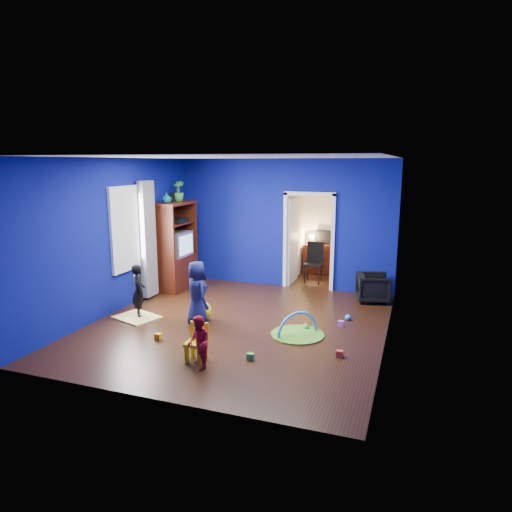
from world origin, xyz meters
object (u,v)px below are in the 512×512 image
(child_navy, at_px, (197,294))
(crt_tv, at_px, (177,244))
(toddler_red, at_px, (199,343))
(folding_chair, at_px, (313,263))
(hopper_ball, at_px, (202,311))
(armchair, at_px, (373,288))
(kid_chair, at_px, (196,345))
(tv_armoire, at_px, (175,246))
(vase, at_px, (167,198))
(play_mat, at_px, (297,335))
(study_desk, at_px, (322,259))
(child_black, at_px, (139,291))

(child_navy, height_order, crt_tv, crt_tv)
(toddler_red, relative_size, folding_chair, 0.82)
(child_navy, distance_m, hopper_ball, 0.47)
(toddler_red, bearing_deg, armchair, 112.81)
(armchair, distance_m, kid_chair, 4.35)
(armchair, bearing_deg, crt_tv, 81.50)
(tv_armoire, relative_size, kid_chair, 3.92)
(folding_chair, bearing_deg, tv_armoire, -151.28)
(vase, distance_m, tv_armoire, 1.13)
(tv_armoire, relative_size, folding_chair, 2.13)
(kid_chair, xyz_separation_m, folding_chair, (0.62, 4.90, 0.21))
(hopper_ball, bearing_deg, crt_tv, 129.36)
(vase, relative_size, folding_chair, 0.24)
(vase, xyz_separation_m, play_mat, (3.33, -1.59, -2.06))
(tv_armoire, bearing_deg, child_navy, -52.62)
(vase, distance_m, study_desk, 4.32)
(hopper_ball, relative_size, kid_chair, 0.74)
(vase, bearing_deg, tv_armoire, 90.00)
(child_navy, xyz_separation_m, study_desk, (1.25, 4.56, -0.21))
(tv_armoire, relative_size, crt_tv, 2.80)
(vase, xyz_separation_m, folding_chair, (2.82, 1.85, -1.61))
(crt_tv, height_order, hopper_ball, crt_tv)
(armchair, height_order, child_navy, child_navy)
(armchair, distance_m, study_desk, 2.55)
(tv_armoire, height_order, study_desk, tv_armoire)
(play_mat, bearing_deg, study_desk, 96.56)
(child_black, height_order, hopper_ball, child_black)
(child_black, relative_size, play_mat, 1.13)
(child_black, height_order, child_navy, child_navy)
(study_desk, relative_size, folding_chair, 0.96)
(folding_chair, bearing_deg, vase, -146.80)
(crt_tv, relative_size, kid_chair, 1.40)
(hopper_ball, bearing_deg, study_desk, 73.16)
(crt_tv, xyz_separation_m, kid_chair, (2.16, -3.35, -0.77))
(toddler_red, bearing_deg, child_navy, 166.40)
(vase, distance_m, folding_chair, 3.74)
(kid_chair, height_order, study_desk, study_desk)
(play_mat, bearing_deg, tv_armoire, 150.33)
(hopper_ball, distance_m, play_mat, 1.82)
(tv_armoire, bearing_deg, crt_tv, 0.00)
(study_desk, bearing_deg, vase, -135.15)
(study_desk, bearing_deg, kid_chair, -96.08)
(child_navy, bearing_deg, play_mat, -134.41)
(crt_tv, height_order, play_mat, crt_tv)
(armchair, height_order, vase, vase)
(folding_chair, bearing_deg, toddler_red, -95.32)
(vase, xyz_separation_m, kid_chair, (2.20, -3.05, -1.82))
(crt_tv, bearing_deg, child_black, -81.89)
(armchair, bearing_deg, play_mat, 142.63)
(kid_chair, relative_size, play_mat, 0.57)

